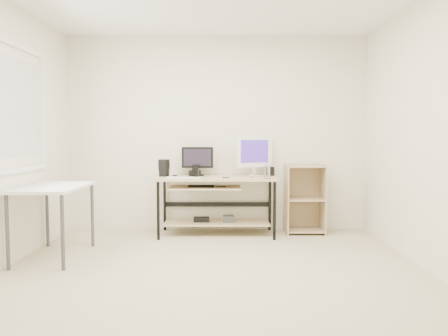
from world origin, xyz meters
TOP-DOWN VIEW (x-y plane):
  - room at (-0.14, 0.04)m, footprint 4.01×4.01m
  - desk at (-0.03, 1.66)m, footprint 1.50×0.65m
  - side_table at (-1.68, 0.60)m, footprint 0.60×1.00m
  - shelf_unit at (1.15, 1.82)m, footprint 0.50×0.40m
  - black_monitor at (-0.26, 1.82)m, footprint 0.41×0.17m
  - white_imac at (0.49, 1.82)m, footprint 0.48×0.23m
  - keyboard at (-0.41, 1.47)m, footprint 0.43×0.19m
  - mouse at (0.44, 1.62)m, footprint 0.07×0.11m
  - center_speaker at (-0.29, 1.76)m, footprint 0.16×0.10m
  - speaker_left at (-0.68, 1.73)m, footprint 0.14×0.14m
  - speaker_right at (0.69, 1.84)m, footprint 0.13×0.13m
  - audio_controller at (-0.27, 1.62)m, footprint 0.09×0.06m
  - volume_puck at (-0.54, 1.64)m, footprint 0.07×0.07m
  - smartphone at (0.12, 1.53)m, footprint 0.10×0.14m
  - coaster at (0.62, 1.40)m, footprint 0.13×0.13m
  - drinking_glass at (0.62, 1.40)m, footprint 0.10×0.10m

SIDE VIEW (x-z plane):
  - shelf_unit at x=1.15m, z-range 0.00..0.90m
  - desk at x=-0.03m, z-range 0.16..0.91m
  - side_table at x=-1.68m, z-range 0.30..1.05m
  - coaster at x=0.62m, z-range 0.75..0.76m
  - smartphone at x=0.12m, z-range 0.75..0.76m
  - keyboard at x=-0.41m, z-range 0.75..0.76m
  - volume_puck at x=-0.54m, z-range 0.75..0.78m
  - mouse at x=0.44m, z-range 0.75..0.79m
  - center_speaker at x=-0.29m, z-range 0.75..0.83m
  - speaker_right at x=0.69m, z-range 0.75..0.87m
  - audio_controller at x=-0.27m, z-range 0.75..0.91m
  - drinking_glass at x=0.62m, z-range 0.76..0.91m
  - speaker_left at x=-0.68m, z-range 0.76..0.98m
  - black_monitor at x=-0.26m, z-range 0.78..1.16m
  - white_imac at x=0.49m, z-range 0.79..1.32m
  - room at x=-0.14m, z-range 0.01..2.63m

